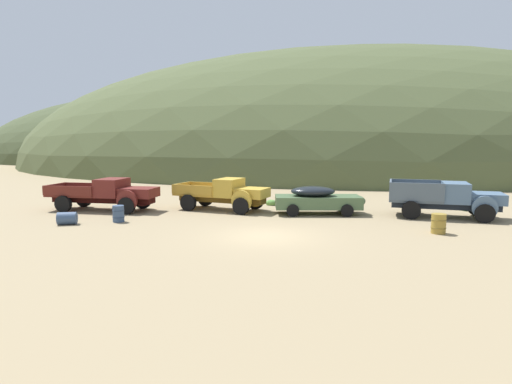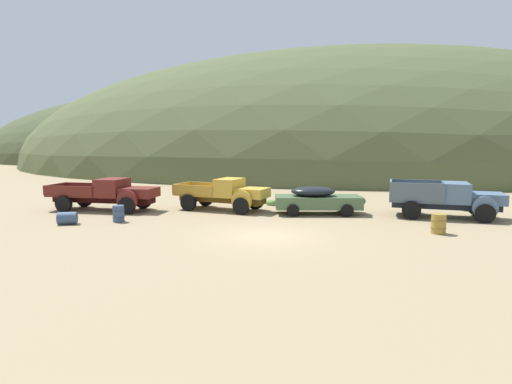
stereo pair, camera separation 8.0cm
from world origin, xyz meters
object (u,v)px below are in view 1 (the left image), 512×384
(oil_drum_foreground, at_px, (118,214))
(oil_drum_by_truck, at_px, (439,224))
(oil_drum_tipped, at_px, (67,218))
(truck_oxblood, at_px, (111,194))
(car_weathered_green, at_px, (320,199))
(truck_chalk_blue, at_px, (452,199))
(truck_faded_yellow, at_px, (228,194))

(oil_drum_foreground, relative_size, oil_drum_by_truck, 0.95)
(oil_drum_tipped, distance_m, oil_drum_by_truck, 17.52)
(truck_oxblood, bearing_deg, car_weathered_green, 5.25)
(car_weathered_green, height_order, truck_chalk_blue, truck_chalk_blue)
(truck_faded_yellow, xyz_separation_m, oil_drum_tipped, (-6.95, -5.37, -0.68))
(oil_drum_tipped, bearing_deg, truck_faded_yellow, 37.69)
(truck_oxblood, relative_size, oil_drum_foreground, 7.76)
(truck_oxblood, bearing_deg, truck_chalk_blue, 3.63)
(truck_chalk_blue, xyz_separation_m, oil_drum_by_truck, (-1.75, -4.26, -0.57))
(truck_chalk_blue, height_order, oil_drum_foreground, truck_chalk_blue)
(oil_drum_tipped, bearing_deg, truck_chalk_blue, 13.90)
(car_weathered_green, bearing_deg, truck_faded_yellow, 167.60)
(truck_faded_yellow, bearing_deg, oil_drum_foreground, -122.99)
(oil_drum_foreground, bearing_deg, truck_chalk_blue, 12.41)
(truck_faded_yellow, relative_size, oil_drum_foreground, 7.03)
(truck_oxblood, distance_m, oil_drum_tipped, 4.36)
(truck_oxblood, xyz_separation_m, oil_drum_tipped, (-0.15, -4.30, -0.69))
(car_weathered_green, distance_m, oil_drum_foreground, 10.87)
(truck_oxblood, relative_size, truck_faded_yellow, 1.10)
(oil_drum_by_truck, bearing_deg, oil_drum_tipped, -178.34)
(truck_oxblood, height_order, oil_drum_by_truck, truck_oxblood)
(truck_oxblood, xyz_separation_m, car_weathered_green, (12.16, 0.64, -0.18))
(truck_oxblood, relative_size, car_weathered_green, 1.25)
(truck_oxblood, xyz_separation_m, truck_chalk_blue, (19.11, 0.46, 0.02))
(truck_chalk_blue, bearing_deg, oil_drum_tipped, -156.99)
(truck_oxblood, height_order, truck_faded_yellow, same)
(oil_drum_foreground, height_order, oil_drum_tipped, oil_drum_foreground)
(oil_drum_tipped, bearing_deg, truck_oxblood, 87.97)
(oil_drum_tipped, xyz_separation_m, oil_drum_by_truck, (17.51, 0.51, 0.13))
(car_weathered_green, xyz_separation_m, truck_chalk_blue, (6.95, -0.17, 0.20))
(truck_oxblood, distance_m, oil_drum_foreground, 3.91)
(truck_oxblood, bearing_deg, truck_faded_yellow, 11.14)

